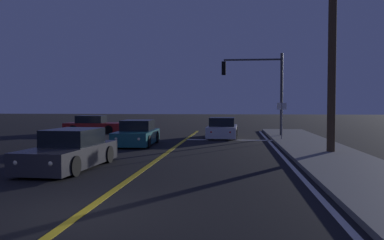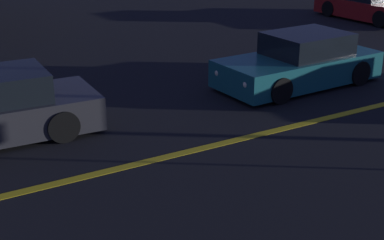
% 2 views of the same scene
% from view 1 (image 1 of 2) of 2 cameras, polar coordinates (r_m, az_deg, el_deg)
% --- Properties ---
extents(ground_plane, '(160.00, 160.00, 0.00)m').
position_cam_1_polar(ground_plane, '(8.25, -16.17, -13.23)').
color(ground_plane, black).
extents(sidewalk_right, '(3.20, 32.88, 0.15)m').
position_cam_1_polar(sidewalk_right, '(17.05, 19.35, -4.98)').
color(sidewalk_right, slate).
rests_on(sidewalk_right, ground).
extents(lane_line_center, '(0.20, 31.06, 0.01)m').
position_cam_1_polar(lane_line_center, '(16.89, -4.21, -5.16)').
color(lane_line_center, gold).
rests_on(lane_line_center, ground).
extents(lane_line_edge_right, '(0.16, 31.06, 0.01)m').
position_cam_1_polar(lane_line_edge_right, '(16.73, 13.14, -5.29)').
color(lane_line_edge_right, silver).
rests_on(lane_line_edge_right, ground).
extents(stop_bar, '(5.30, 0.50, 0.01)m').
position_cam_1_polar(stop_bar, '(24.21, 5.31, -2.91)').
color(stop_bar, silver).
rests_on(stop_bar, ground).
extents(car_far_approaching_red, '(4.45, 2.00, 1.34)m').
position_cam_1_polar(car_far_approaching_red, '(30.94, -14.10, -0.77)').
color(car_far_approaching_red, maroon).
rests_on(car_far_approaching_red, ground).
extents(car_lead_oncoming_teal, '(2.04, 4.41, 1.34)m').
position_cam_1_polar(car_lead_oncoming_teal, '(21.35, -8.01, -2.06)').
color(car_lead_oncoming_teal, '#195960').
rests_on(car_lead_oncoming_teal, ground).
extents(car_mid_block_white, '(2.01, 4.47, 1.34)m').
position_cam_1_polar(car_mid_block_white, '(25.79, 4.45, -1.30)').
color(car_mid_block_white, silver).
rests_on(car_mid_block_white, ground).
extents(car_parked_curb_charcoal, '(2.01, 4.69, 1.34)m').
position_cam_1_polar(car_parked_curb_charcoal, '(14.13, -17.23, -4.36)').
color(car_parked_curb_charcoal, '#2D2D33').
rests_on(car_parked_curb_charcoal, ground).
extents(traffic_signal_near_right, '(4.05, 0.28, 5.56)m').
position_cam_1_polar(traffic_signal_near_right, '(26.50, 9.74, 5.57)').
color(traffic_signal_near_right, '#38383D').
rests_on(traffic_signal_near_right, ground).
extents(utility_pole_right, '(1.84, 0.35, 11.36)m').
position_cam_1_polar(utility_pole_right, '(18.37, 19.77, 13.61)').
color(utility_pole_right, '#4C3823').
rests_on(utility_pole_right, ground).
extents(street_sign_corner, '(0.56, 0.08, 2.34)m').
position_cam_1_polar(street_sign_corner, '(23.77, 12.92, 0.74)').
color(street_sign_corner, slate).
rests_on(street_sign_corner, ground).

